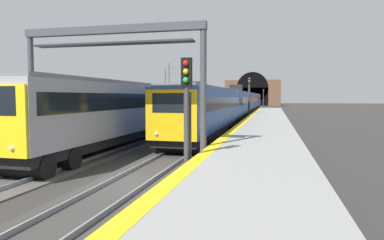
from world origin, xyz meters
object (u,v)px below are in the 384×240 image
object	(u,v)px
overhead_signal_gantry	(112,59)
catenary_mast_near	(169,89)
train_main_approaching	(242,102)
railway_signal_near	(187,107)
railway_signal_far	(263,96)
railway_signal_mid	(249,96)
train_adjacent_platform	(169,105)
catenary_mast_far	(166,93)

from	to	relation	value
overhead_signal_gantry	catenary_mast_near	bearing A→B (deg)	13.30
train_main_approaching	catenary_mast_near	bearing A→B (deg)	-68.79
train_main_approaching	railway_signal_near	distance (m)	44.99
railway_signal_near	railway_signal_far	world-z (taller)	railway_signal_far
train_main_approaching	overhead_signal_gantry	size ratio (longest dim) A/B	9.22
railway_signal_near	railway_signal_mid	distance (m)	32.76
train_main_approaching	train_adjacent_platform	world-z (taller)	train_adjacent_platform
railway_signal_mid	catenary_mast_far	bearing A→B (deg)	-114.49
catenary_mast_near	railway_signal_far	bearing A→B (deg)	-13.35
train_adjacent_platform	railway_signal_near	world-z (taller)	train_adjacent_platform
train_adjacent_platform	overhead_signal_gantry	xyz separation A→B (m)	(-16.07, -2.24, 2.52)
railway_signal_near	overhead_signal_gantry	bearing A→B (deg)	-120.87
train_main_approaching	overhead_signal_gantry	bearing A→B (deg)	-2.84
train_main_approaching	catenary_mast_far	xyz separation A→B (m)	(-6.18, 11.24, 1.56)
train_adjacent_platform	catenary_mast_near	size ratio (longest dim) A/B	4.87
catenary_mast_near	overhead_signal_gantry	bearing A→B (deg)	-166.70
catenary_mast_far	railway_signal_far	bearing A→B (deg)	-12.92
train_adjacent_platform	overhead_signal_gantry	size ratio (longest dim) A/B	4.65
train_main_approaching	train_adjacent_platform	size ratio (longest dim) A/B	1.98
railway_signal_mid	catenary_mast_far	world-z (taller)	catenary_mast_far
railway_signal_mid	catenary_mast_far	size ratio (longest dim) A/B	0.77
train_main_approaching	railway_signal_mid	world-z (taller)	railway_signal_mid
railway_signal_far	overhead_signal_gantry	world-z (taller)	overhead_signal_gantry
train_adjacent_platform	railway_signal_mid	world-z (taller)	railway_signal_mid
train_main_approaching	catenary_mast_far	distance (m)	12.92
railway_signal_mid	catenary_mast_near	world-z (taller)	catenary_mast_near
railway_signal_near	train_adjacent_platform	bearing A→B (deg)	-160.95
railway_signal_near	overhead_signal_gantry	world-z (taller)	overhead_signal_gantry
railway_signal_near	catenary_mast_near	world-z (taller)	catenary_mast_near
railway_signal_near	catenary_mast_far	bearing A→B (deg)	-161.23
overhead_signal_gantry	railway_signal_mid	bearing A→B (deg)	-7.85
railway_signal_near	catenary_mast_near	size ratio (longest dim) A/B	0.54
railway_signal_mid	overhead_signal_gantry	size ratio (longest dim) A/B	0.64
railway_signal_far	railway_signal_mid	bearing A→B (deg)	0.00
train_main_approaching	train_adjacent_platform	distance (m)	26.76
railway_signal_far	overhead_signal_gantry	xyz separation A→B (m)	(-93.68, 4.17, 1.54)
railway_signal_mid	railway_signal_near	bearing A→B (deg)	0.00
train_adjacent_platform	railway_signal_far	size ratio (longest dim) A/B	7.37
railway_signal_far	train_main_approaching	bearing A→B (deg)	-2.16
overhead_signal_gantry	catenary_mast_near	size ratio (longest dim) A/B	1.05
train_main_approaching	railway_signal_near	bearing A→B (deg)	2.64
train_main_approaching	railway_signal_far	world-z (taller)	railway_signal_far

